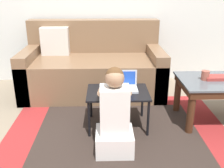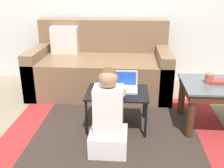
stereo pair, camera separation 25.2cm
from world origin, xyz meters
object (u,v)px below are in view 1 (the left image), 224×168
at_px(couch, 93,68).
at_px(person_seated, 114,118).
at_px(book_on_table, 216,78).
at_px(laptop, 126,87).
at_px(coffee_table, 223,87).
at_px(computer_mouse, 106,91).
at_px(laptop_desk, 118,95).
at_px(cup_on_table, 205,75).

xyz_separation_m(couch, person_seated, (0.23, -1.39, 0.01)).
bearing_deg(book_on_table, laptop, -175.73).
relative_size(couch, laptop, 7.96).
distance_m(coffee_table, computer_mouse, 1.18).
bearing_deg(laptop, book_on_table, 4.27).
bearing_deg(couch, laptop, -68.60).
xyz_separation_m(laptop, person_seated, (-0.13, -0.47, -0.09)).
relative_size(laptop_desk, book_on_table, 2.50).
relative_size(coffee_table, laptop, 3.96).
bearing_deg(cup_on_table, couch, 142.87).
bearing_deg(cup_on_table, book_on_table, 7.80).
bearing_deg(computer_mouse, cup_on_table, 6.61).
bearing_deg(person_seated, book_on_table, 27.25).
height_order(coffee_table, person_seated, person_seated).
height_order(coffee_table, book_on_table, book_on_table).
distance_m(couch, laptop, 1.00).
distance_m(laptop, book_on_table, 0.92).
bearing_deg(cup_on_table, coffee_table, -2.42).
height_order(couch, laptop, couch).
relative_size(couch, coffee_table, 2.01).
distance_m(laptop_desk, laptop, 0.12).
height_order(laptop_desk, cup_on_table, cup_on_table).
bearing_deg(laptop_desk, laptop, 29.46).
bearing_deg(person_seated, coffee_table, 24.71).
bearing_deg(book_on_table, coffee_table, -19.41).
bearing_deg(laptop, laptop_desk, -150.54).
relative_size(laptop, book_on_table, 0.93).
distance_m(laptop, computer_mouse, 0.20).
xyz_separation_m(computer_mouse, person_seated, (0.06, -0.41, -0.08)).
distance_m(couch, book_on_table, 1.55).
xyz_separation_m(laptop_desk, computer_mouse, (-0.11, -0.02, 0.06)).
bearing_deg(coffee_table, laptop, -177.48).
xyz_separation_m(computer_mouse, cup_on_table, (0.99, 0.11, 0.11)).
distance_m(coffee_table, laptop_desk, 1.07).
bearing_deg(laptop_desk, book_on_table, 6.57).
xyz_separation_m(couch, computer_mouse, (0.17, -0.99, 0.08)).
relative_size(computer_mouse, person_seated, 0.15).
height_order(laptop, book_on_table, laptop).
xyz_separation_m(coffee_table, book_on_table, (-0.07, 0.02, 0.09)).
distance_m(laptop_desk, person_seated, 0.43).
distance_m(couch, cup_on_table, 1.46).
height_order(computer_mouse, person_seated, person_seated).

